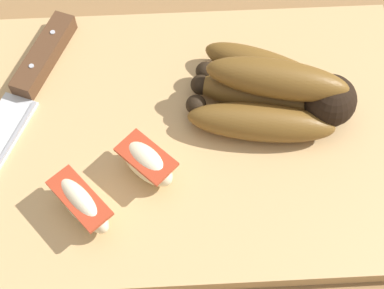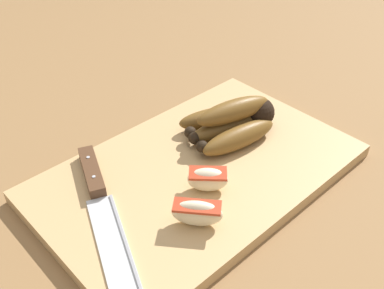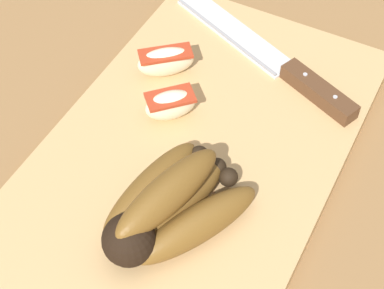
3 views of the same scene
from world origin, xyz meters
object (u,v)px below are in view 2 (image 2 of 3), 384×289
(banana_bunch, at_px, (234,122))
(apple_wedge_middle, at_px, (197,213))
(apple_wedge_near, at_px, (208,179))
(chefs_knife, at_px, (99,195))

(banana_bunch, bearing_deg, apple_wedge_middle, -150.31)
(apple_wedge_near, distance_m, apple_wedge_middle, 0.07)
(apple_wedge_near, bearing_deg, chefs_knife, 144.04)
(banana_bunch, distance_m, chefs_knife, 0.24)
(apple_wedge_middle, bearing_deg, apple_wedge_near, 33.58)
(banana_bunch, relative_size, chefs_knife, 0.58)
(chefs_knife, bearing_deg, apple_wedge_near, -35.96)
(apple_wedge_middle, bearing_deg, banana_bunch, 29.69)
(apple_wedge_near, height_order, apple_wedge_middle, apple_wedge_middle)
(chefs_knife, height_order, apple_wedge_near, apple_wedge_near)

